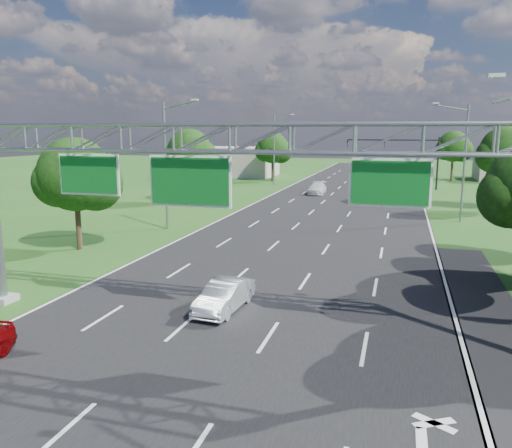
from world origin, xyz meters
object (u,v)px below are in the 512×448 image
at_px(traffic_signal, 411,151).
at_px(silver_sedan, 224,296).
at_px(box_truck, 412,172).
at_px(sign_gantry, 235,155).

xyz_separation_m(traffic_signal, silver_sedan, (-8.30, -51.16, -4.51)).
bearing_deg(silver_sedan, traffic_signal, 85.24).
relative_size(silver_sedan, box_truck, 0.46).
bearing_deg(traffic_signal, box_truck, 86.73).
bearing_deg(sign_gantry, silver_sedan, 121.97).
bearing_deg(sign_gantry, box_truck, 82.96).
relative_size(traffic_signal, box_truck, 1.40).
bearing_deg(traffic_signal, silver_sedan, -99.21).
xyz_separation_m(traffic_signal, box_truck, (0.52, 9.13, -3.61)).
distance_m(silver_sedan, box_truck, 60.94).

